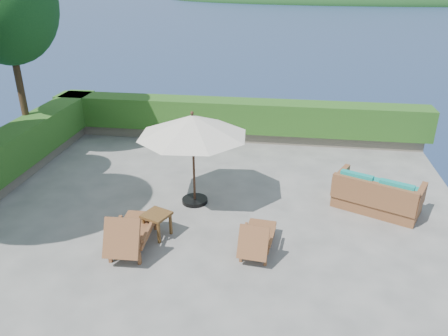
# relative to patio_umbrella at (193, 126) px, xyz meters

# --- Properties ---
(ground) EXTENTS (12.00, 12.00, 0.00)m
(ground) POSITION_rel_patio_umbrella_xyz_m (0.47, -1.06, -1.98)
(ground) COLOR gray
(ground) RESTS_ON ground
(foundation) EXTENTS (12.00, 12.00, 3.00)m
(foundation) POSITION_rel_patio_umbrella_xyz_m (0.47, -1.06, -3.53)
(foundation) COLOR #4C443C
(foundation) RESTS_ON ocean
(ocean) EXTENTS (600.00, 600.00, 0.00)m
(ocean) POSITION_rel_patio_umbrella_xyz_m (0.47, -1.06, -4.98)
(ocean) COLOR #18284C
(ocean) RESTS_ON ground
(offshore_island) EXTENTS (126.00, 57.60, 12.60)m
(offshore_island) POSITION_rel_patio_umbrella_xyz_m (25.47, 138.94, -4.98)
(offshore_island) COLOR black
(offshore_island) RESTS_ON ocean
(planter_wall_far) EXTENTS (12.00, 0.60, 0.36)m
(planter_wall_far) POSITION_rel_patio_umbrella_xyz_m (0.47, 4.54, -1.80)
(planter_wall_far) COLOR gray
(planter_wall_far) RESTS_ON ground
(hedge_far) EXTENTS (12.40, 0.90, 1.00)m
(hedge_far) POSITION_rel_patio_umbrella_xyz_m (0.47, 4.54, -1.13)
(hedge_far) COLOR #1A4513
(hedge_far) RESTS_ON planter_wall_far
(tree_far) EXTENTS (2.80, 2.80, 6.03)m
(tree_far) POSITION_rel_patio_umbrella_xyz_m (-5.53, 2.14, 2.43)
(tree_far) COLOR #3E2B17
(tree_far) RESTS_ON ground
(patio_umbrella) EXTENTS (3.29, 3.29, 2.34)m
(patio_umbrella) POSITION_rel_patio_umbrella_xyz_m (0.00, 0.00, 0.00)
(patio_umbrella) COLOR black
(patio_umbrella) RESTS_ON ground
(lounge_left) EXTENTS (0.82, 1.72, 0.98)m
(lounge_left) POSITION_rel_patio_umbrella_xyz_m (-0.87, -2.14, -1.57)
(lounge_left) COLOR brown
(lounge_left) RESTS_ON ground
(lounge_right) EXTENTS (0.72, 1.47, 0.82)m
(lounge_right) POSITION_rel_patio_umbrella_xyz_m (1.68, -1.87, -1.64)
(lounge_right) COLOR brown
(lounge_right) RESTS_ON ground
(side_table) EXTENTS (0.68, 0.68, 0.55)m
(side_table) POSITION_rel_patio_umbrella_xyz_m (-0.48, -1.58, -1.53)
(side_table) COLOR brown
(side_table) RESTS_ON ground
(wicker_loveseat) EXTENTS (2.19, 1.72, 0.96)m
(wicker_loveseat) POSITION_rel_patio_umbrella_xyz_m (4.34, 0.26, -1.61)
(wicker_loveseat) COLOR brown
(wicker_loveseat) RESTS_ON ground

